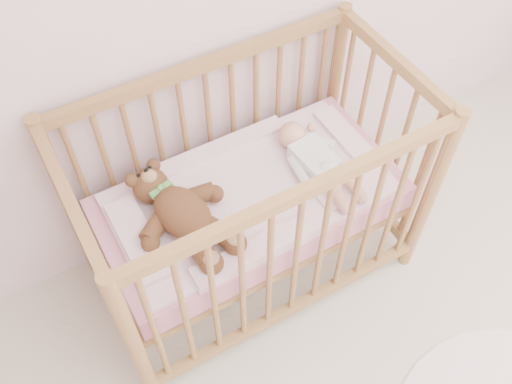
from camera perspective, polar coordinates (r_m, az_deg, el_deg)
crib at (r=2.34m, az=-0.61°, el=-0.94°), size 1.36×0.76×1.00m
mattress at (r=2.35m, az=-0.60°, el=-1.16°), size 1.22×0.62×0.13m
blanket at (r=2.29m, az=-0.62°, el=-0.05°), size 1.10×0.58×0.06m
baby at (r=2.33m, az=5.86°, el=3.55°), size 0.29×0.53×0.12m
teddy_bear at (r=2.14m, az=-7.32°, el=-2.17°), size 0.54×0.65×0.16m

